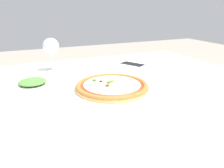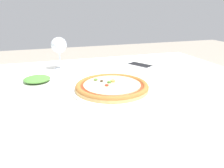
{
  "view_description": "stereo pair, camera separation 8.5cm",
  "coord_description": "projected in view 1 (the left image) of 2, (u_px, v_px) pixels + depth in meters",
  "views": [
    {
      "loc": [
        -0.33,
        -0.74,
        1.02
      ],
      "look_at": [
        -0.01,
        -0.01,
        0.73
      ],
      "focal_mm": 35.0,
      "sensor_mm": 36.0,
      "label": 1
    },
    {
      "loc": [
        -0.25,
        -0.77,
        1.02
      ],
      "look_at": [
        -0.01,
        -0.01,
        0.73
      ],
      "focal_mm": 35.0,
      "sensor_mm": 36.0,
      "label": 2
    }
  ],
  "objects": [
    {
      "name": "fork",
      "position": [
        25.0,
        121.0,
        0.63
      ],
      "size": [
        0.05,
        0.17,
        0.0
      ],
      "color": "silver",
      "rests_on": "dining_table"
    },
    {
      "name": "dining_table",
      "position": [
        113.0,
        106.0,
        0.89
      ],
      "size": [
        1.37,
        1.16,
        0.7
      ],
      "color": "brown",
      "rests_on": "ground_plane"
    },
    {
      "name": "side_plate",
      "position": [
        33.0,
        84.0,
        0.9
      ],
      "size": [
        0.19,
        0.19,
        0.03
      ],
      "color": "white",
      "rests_on": "dining_table"
    },
    {
      "name": "wine_glass_far_right",
      "position": [
        51.0,
        47.0,
        1.09
      ],
      "size": [
        0.08,
        0.08,
        0.17
      ],
      "color": "silver",
      "rests_on": "dining_table"
    },
    {
      "name": "pizza_plate",
      "position": [
        112.0,
        87.0,
        0.85
      ],
      "size": [
        0.31,
        0.31,
        0.04
      ],
      "color": "white",
      "rests_on": "dining_table"
    },
    {
      "name": "cell_phone",
      "position": [
        133.0,
        65.0,
        1.22
      ],
      "size": [
        0.13,
        0.16,
        0.01
      ],
      "color": "white",
      "rests_on": "dining_table"
    }
  ]
}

